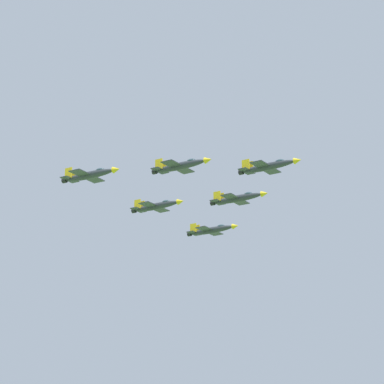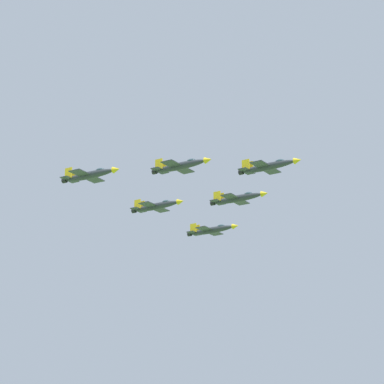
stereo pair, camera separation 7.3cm
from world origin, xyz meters
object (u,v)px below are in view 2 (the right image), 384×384
at_px(jet_right_wingman, 180,166).
at_px(jet_right_outer, 89,175).
at_px(jet_left_outer, 212,230).
at_px(jet_left_wingman, 238,198).
at_px(jet_lead, 268,166).
at_px(jet_slot_rear, 156,206).

height_order(jet_right_wingman, jet_right_outer, jet_right_wingman).
bearing_deg(jet_left_outer, jet_right_wingman, -67.58).
height_order(jet_left_wingman, jet_right_outer, jet_left_wingman).
height_order(jet_lead, jet_slot_rear, jet_lead).
bearing_deg(jet_lead, jet_left_wingman, 140.57).
xyz_separation_m(jet_left_outer, jet_slot_rear, (-27.97, -1.89, -0.22)).
bearing_deg(jet_lead, jet_slot_rear, -179.07).
distance_m(jet_left_wingman, jet_slot_rear, 21.87).
distance_m(jet_left_wingman, jet_right_wingman, 28.04).
height_order(jet_left_wingman, jet_slot_rear, jet_left_wingman).
bearing_deg(jet_left_wingman, jet_right_outer, -111.75).
xyz_separation_m(jet_lead, jet_right_wingman, (-15.10, 15.51, -0.98)).
bearing_deg(jet_slot_rear, jet_left_wingman, 41.39).
bearing_deg(jet_left_outer, jet_left_wingman, -39.36).
relative_size(jet_left_wingman, jet_right_outer, 1.03).
relative_size(jet_lead, jet_right_outer, 1.03).
relative_size(jet_right_wingman, jet_slot_rear, 1.03).
bearing_deg(jet_left_outer, jet_right_outer, -89.00).
distance_m(jet_lead, jet_slot_rear, 33.32).
distance_m(jet_lead, jet_left_wingman, 21.70).
distance_m(jet_left_wingman, jet_left_outer, 21.84).
bearing_deg(jet_slot_rear, jet_right_outer, -88.97).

